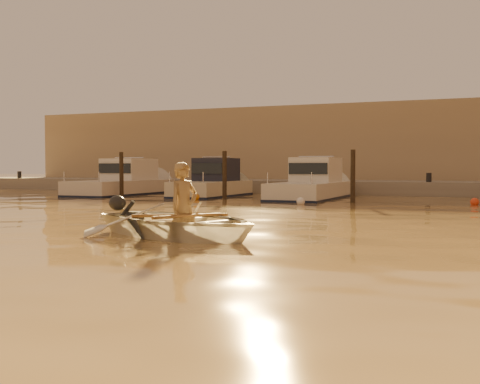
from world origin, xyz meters
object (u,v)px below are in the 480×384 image
at_px(waterfront_building, 404,149).
at_px(dinghy, 180,222).
at_px(moored_boat_0, 122,182).
at_px(moored_boat_2, 312,184).
at_px(moored_boat_1, 212,183).
at_px(person, 184,208).

bearing_deg(waterfront_building, dinghy, -92.11).
xyz_separation_m(moored_boat_0, waterfront_building, (11.94, 11.00, 1.77)).
distance_m(dinghy, moored_boat_2, 14.61).
bearing_deg(dinghy, moored_boat_1, 44.85).
bearing_deg(dinghy, waterfront_building, 19.68).
bearing_deg(person, waterfront_building, 19.89).
height_order(person, moored_boat_2, moored_boat_2).
xyz_separation_m(dinghy, moored_boat_2, (-1.47, 14.54, 0.34)).
bearing_deg(moored_boat_1, moored_boat_2, 0.00).
xyz_separation_m(dinghy, moored_boat_1, (-6.19, 14.54, 0.34)).
height_order(moored_boat_0, moored_boat_1, same).
bearing_deg(dinghy, moored_boat_0, 58.92).
relative_size(moored_boat_1, waterfront_building, 0.13).
height_order(dinghy, moored_boat_0, moored_boat_0).
bearing_deg(moored_boat_1, person, -66.68).
relative_size(person, moored_boat_2, 0.24).
distance_m(person, waterfront_building, 25.65).
xyz_separation_m(person, moored_boat_0, (-11.10, 14.57, 0.06)).
bearing_deg(moored_boat_0, person, -52.71).
distance_m(moored_boat_0, moored_boat_2, 9.53).
height_order(dinghy, moored_boat_1, moored_boat_1).
distance_m(moored_boat_2, waterfront_building, 11.40).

